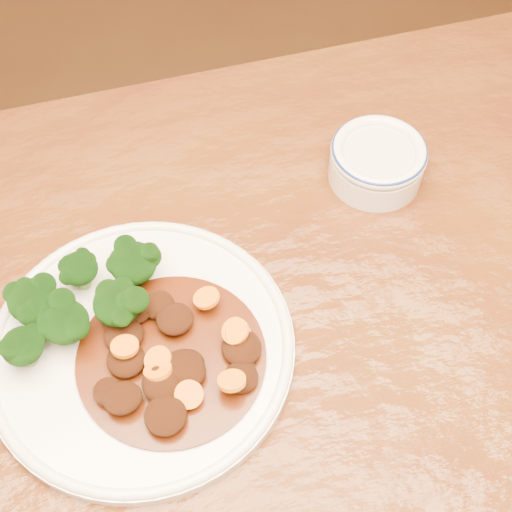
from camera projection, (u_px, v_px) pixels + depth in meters
name	position (u px, v px, depth m)	size (l,w,h in m)	color
dining_table	(289.00, 403.00, 0.78)	(1.53, 0.95, 0.75)	#54300E
dinner_plate	(141.00, 347.00, 0.71)	(0.31, 0.31, 0.02)	white
broccoli_florets	(80.00, 299.00, 0.70)	(0.16, 0.11, 0.05)	olive
mince_stew	(169.00, 357.00, 0.69)	(0.19, 0.19, 0.04)	#491E07
dip_bowl	(377.00, 160.00, 0.83)	(0.11, 0.11, 0.05)	white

